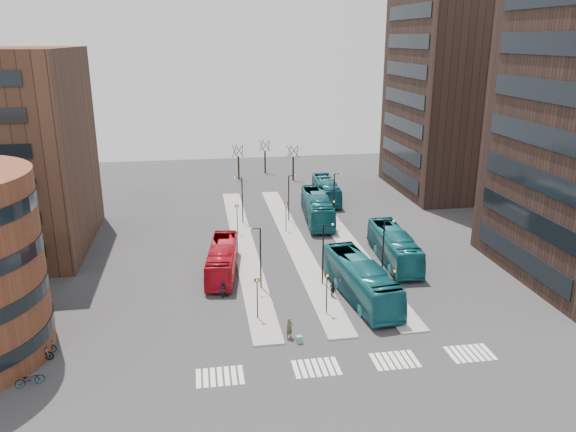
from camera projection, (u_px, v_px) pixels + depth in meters
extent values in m
plane|color=#2A2A2C|center=(344.00, 399.00, 37.29)|extent=(160.00, 160.00, 0.00)
cube|color=gray|center=(244.00, 245.00, 64.86)|extent=(2.50, 45.00, 0.15)
cube|color=gray|center=(295.00, 242.00, 65.79)|extent=(2.50, 45.00, 0.15)
cube|color=gray|center=(344.00, 239.00, 66.72)|extent=(2.50, 45.00, 0.15)
cube|color=#1C4D9F|center=(299.00, 339.00, 44.14)|extent=(0.53, 0.45, 0.59)
imported|color=#B30D1D|center=(222.00, 259.00, 56.84)|extent=(3.99, 11.28, 3.07)
imported|color=#135660|center=(361.00, 280.00, 51.37)|extent=(4.38, 13.09, 3.58)
imported|color=#12535C|center=(317.00, 208.00, 73.12)|extent=(4.11, 13.07, 3.58)
imported|color=#145B64|center=(394.00, 246.00, 59.88)|extent=(3.50, 12.29, 3.39)
imported|color=#135763|center=(326.00, 190.00, 82.46)|extent=(3.34, 11.52, 3.17)
imported|color=#4A442C|center=(289.00, 328.00, 44.66)|extent=(0.77, 0.70, 1.77)
imported|color=black|center=(223.00, 289.00, 51.78)|extent=(0.95, 0.87, 1.58)
imported|color=black|center=(333.00, 290.00, 51.60)|extent=(0.74, 1.04, 1.64)
imported|color=black|center=(342.00, 286.00, 52.32)|extent=(0.63, 1.06, 1.62)
imported|color=gray|center=(29.00, 379.00, 38.66)|extent=(2.02, 1.24, 1.00)
imported|color=gray|center=(41.00, 354.00, 41.67)|extent=(1.87, 0.73, 1.10)
imported|color=gray|center=(46.00, 345.00, 42.92)|extent=(1.91, 1.15, 0.95)
cube|color=silver|center=(199.00, 378.00, 39.58)|extent=(0.35, 2.40, 0.01)
cube|color=silver|center=(206.00, 378.00, 39.66)|extent=(0.35, 2.40, 0.01)
cube|color=silver|center=(213.00, 377.00, 39.73)|extent=(0.35, 2.40, 0.01)
cube|color=silver|center=(220.00, 376.00, 39.81)|extent=(0.35, 2.40, 0.01)
cube|color=silver|center=(227.00, 376.00, 39.89)|extent=(0.35, 2.40, 0.01)
cube|color=silver|center=(234.00, 375.00, 39.97)|extent=(0.35, 2.40, 0.01)
cube|color=silver|center=(241.00, 374.00, 40.04)|extent=(0.35, 2.40, 0.01)
cube|color=silver|center=(296.00, 369.00, 40.66)|extent=(0.35, 2.40, 0.01)
cube|color=silver|center=(303.00, 369.00, 40.74)|extent=(0.35, 2.40, 0.01)
cube|color=silver|center=(310.00, 368.00, 40.82)|extent=(0.35, 2.40, 0.01)
cube|color=silver|center=(316.00, 367.00, 40.90)|extent=(0.35, 2.40, 0.01)
cube|color=silver|center=(323.00, 367.00, 40.97)|extent=(0.35, 2.40, 0.01)
cube|color=silver|center=(330.00, 366.00, 41.05)|extent=(0.35, 2.40, 0.01)
cube|color=silver|center=(336.00, 366.00, 41.13)|extent=(0.35, 2.40, 0.01)
cube|color=silver|center=(376.00, 362.00, 41.59)|extent=(0.35, 2.40, 0.01)
cube|color=silver|center=(382.00, 361.00, 41.67)|extent=(0.35, 2.40, 0.01)
cube|color=silver|center=(388.00, 361.00, 41.75)|extent=(0.35, 2.40, 0.01)
cube|color=silver|center=(395.00, 360.00, 41.82)|extent=(0.35, 2.40, 0.01)
cube|color=silver|center=(401.00, 360.00, 41.90)|extent=(0.35, 2.40, 0.01)
cube|color=silver|center=(408.00, 359.00, 41.98)|extent=(0.35, 2.40, 0.01)
cube|color=silver|center=(414.00, 358.00, 42.06)|extent=(0.35, 2.40, 0.01)
cube|color=silver|center=(452.00, 355.00, 42.52)|extent=(0.35, 2.40, 0.01)
cube|color=silver|center=(458.00, 354.00, 42.60)|extent=(0.35, 2.40, 0.01)
cube|color=silver|center=(464.00, 354.00, 42.68)|extent=(0.35, 2.40, 0.01)
cube|color=silver|center=(470.00, 353.00, 42.75)|extent=(0.35, 2.40, 0.01)
cube|color=silver|center=(476.00, 353.00, 42.83)|extent=(0.35, 2.40, 0.01)
cube|color=silver|center=(482.00, 352.00, 42.91)|extent=(0.35, 2.40, 0.01)
cube|color=silver|center=(488.00, 351.00, 42.99)|extent=(0.35, 2.40, 0.01)
cube|color=black|center=(520.00, 256.00, 54.97)|extent=(0.12, 16.00, 2.00)
cube|color=black|center=(525.00, 218.00, 53.76)|extent=(0.12, 16.00, 2.00)
cube|color=black|center=(530.00, 177.00, 52.55)|extent=(0.12, 16.00, 2.00)
cube|color=black|center=(536.00, 135.00, 51.34)|extent=(0.12, 16.00, 2.00)
cube|color=black|center=(542.00, 90.00, 50.13)|extent=(0.12, 16.00, 2.00)
cube|color=black|center=(548.00, 43.00, 48.92)|extent=(0.12, 16.00, 2.00)
cube|color=#2E1F19|center=(467.00, 93.00, 84.72)|extent=(20.00, 20.00, 30.00)
cube|color=black|center=(399.00, 176.00, 86.95)|extent=(0.12, 16.00, 2.00)
cube|color=black|center=(401.00, 151.00, 85.74)|extent=(0.12, 16.00, 2.00)
cube|color=black|center=(402.00, 124.00, 84.52)|extent=(0.12, 16.00, 2.00)
cube|color=black|center=(404.00, 97.00, 83.31)|extent=(0.12, 16.00, 2.00)
cube|color=black|center=(406.00, 70.00, 82.10)|extent=(0.12, 16.00, 2.00)
cube|color=black|center=(407.00, 41.00, 80.89)|extent=(0.12, 16.00, 2.00)
cube|color=black|center=(409.00, 12.00, 79.68)|extent=(0.12, 16.00, 2.00)
cylinder|color=black|center=(257.00, 299.00, 47.32)|extent=(0.10, 0.10, 3.50)
cube|color=black|center=(257.00, 280.00, 46.79)|extent=(0.45, 0.10, 0.30)
cube|color=yellow|center=(257.00, 280.00, 46.73)|extent=(0.20, 0.02, 0.20)
cylinder|color=black|center=(237.00, 220.00, 68.01)|extent=(0.10, 0.10, 3.50)
cube|color=black|center=(237.00, 206.00, 67.48)|extent=(0.45, 0.10, 0.30)
cube|color=yellow|center=(237.00, 206.00, 67.42)|extent=(0.20, 0.02, 0.20)
cylinder|color=black|center=(327.00, 294.00, 48.25)|extent=(0.10, 0.10, 3.50)
cube|color=black|center=(327.00, 275.00, 47.72)|extent=(0.45, 0.10, 0.30)
cube|color=yellow|center=(327.00, 276.00, 47.66)|extent=(0.20, 0.02, 0.20)
cylinder|color=black|center=(286.00, 217.00, 68.94)|extent=(0.10, 0.10, 3.50)
cube|color=black|center=(286.00, 204.00, 68.41)|extent=(0.45, 0.10, 0.30)
cube|color=yellow|center=(286.00, 204.00, 68.35)|extent=(0.20, 0.02, 0.20)
cylinder|color=black|center=(393.00, 289.00, 49.18)|extent=(0.10, 0.10, 3.50)
cube|color=black|center=(394.00, 271.00, 48.65)|extent=(0.45, 0.10, 0.30)
cube|color=yellow|center=(395.00, 271.00, 48.59)|extent=(0.20, 0.02, 0.20)
cylinder|color=black|center=(333.00, 215.00, 69.86)|extent=(0.10, 0.10, 3.50)
cube|color=black|center=(334.00, 201.00, 69.33)|extent=(0.45, 0.10, 0.30)
cube|color=yellow|center=(334.00, 202.00, 69.28)|extent=(0.20, 0.02, 0.20)
cylinder|color=black|center=(261.00, 258.00, 52.74)|extent=(0.14, 0.14, 6.00)
cylinder|color=black|center=(255.00, 229.00, 51.76)|extent=(0.90, 0.08, 0.08)
sphere|color=silver|center=(250.00, 229.00, 51.69)|extent=(0.24, 0.24, 0.24)
cylinder|color=black|center=(242.00, 200.00, 71.54)|extent=(0.14, 0.14, 6.00)
cylinder|color=black|center=(238.00, 178.00, 70.57)|extent=(0.90, 0.08, 0.08)
sphere|color=silver|center=(235.00, 178.00, 70.50)|extent=(0.24, 0.24, 0.24)
cylinder|color=black|center=(323.00, 255.00, 53.67)|extent=(0.14, 0.14, 6.00)
cylinder|color=black|center=(328.00, 225.00, 52.83)|extent=(0.90, 0.08, 0.08)
sphere|color=silver|center=(333.00, 224.00, 52.90)|extent=(0.24, 0.24, 0.24)
cylinder|color=black|center=(289.00, 198.00, 72.47)|extent=(0.14, 0.14, 6.00)
cylinder|color=black|center=(292.00, 176.00, 71.63)|extent=(0.90, 0.08, 0.08)
sphere|color=silver|center=(296.00, 176.00, 71.70)|extent=(0.24, 0.24, 0.24)
cylinder|color=black|center=(383.00, 251.00, 54.59)|extent=(0.14, 0.14, 6.00)
cylinder|color=black|center=(389.00, 221.00, 53.75)|extent=(0.90, 0.08, 0.08)
sphere|color=silver|center=(394.00, 221.00, 53.82)|extent=(0.24, 0.24, 0.24)
cylinder|color=black|center=(334.00, 196.00, 73.40)|extent=(0.14, 0.14, 6.00)
cylinder|color=black|center=(338.00, 174.00, 72.56)|extent=(0.90, 0.08, 0.08)
sphere|color=silver|center=(341.00, 174.00, 72.63)|extent=(0.24, 0.24, 0.24)
cylinder|color=black|center=(239.00, 168.00, 94.68)|extent=(0.30, 0.30, 4.00)
cylinder|color=black|center=(242.00, 151.00, 93.91)|extent=(0.10, 1.56, 1.95)
cylinder|color=black|center=(239.00, 150.00, 94.46)|extent=(1.48, 0.59, 1.97)
cylinder|color=black|center=(235.00, 151.00, 94.10)|extent=(0.90, 1.31, 1.99)
cylinder|color=black|center=(235.00, 152.00, 93.33)|extent=(0.89, 1.31, 1.99)
cylinder|color=black|center=(240.00, 152.00, 93.21)|extent=(1.48, 0.58, 1.97)
cylinder|color=black|center=(265.00, 162.00, 99.21)|extent=(0.30, 0.30, 4.00)
cylinder|color=black|center=(269.00, 146.00, 98.44)|extent=(0.10, 1.56, 1.95)
cylinder|color=black|center=(266.00, 145.00, 98.99)|extent=(1.48, 0.59, 1.97)
cylinder|color=black|center=(261.00, 145.00, 98.63)|extent=(0.90, 1.31, 1.99)
cylinder|color=black|center=(262.00, 146.00, 97.86)|extent=(0.89, 1.31, 1.99)
cylinder|color=black|center=(267.00, 146.00, 97.74)|extent=(1.48, 0.58, 1.97)
cylinder|color=black|center=(293.00, 169.00, 94.19)|extent=(0.30, 0.30, 4.00)
cylinder|color=black|center=(297.00, 151.00, 93.42)|extent=(0.10, 1.56, 1.95)
cylinder|color=black|center=(294.00, 151.00, 93.97)|extent=(1.48, 0.59, 1.97)
cylinder|color=black|center=(289.00, 151.00, 93.61)|extent=(0.90, 1.31, 1.99)
cylinder|color=black|center=(290.00, 152.00, 92.84)|extent=(0.89, 1.31, 1.99)
cylinder|color=black|center=(295.00, 152.00, 92.72)|extent=(1.48, 0.58, 1.97)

